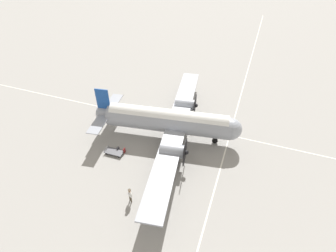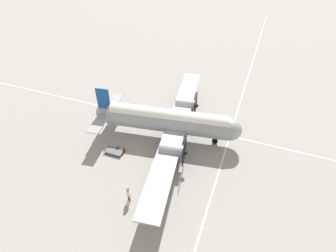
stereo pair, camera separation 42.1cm
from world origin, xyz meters
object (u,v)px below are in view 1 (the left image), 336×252
at_px(airliner_main, 172,121).
at_px(suitcase_near_door, 118,149).
at_px(suitcase_upright_spare, 124,151).
at_px(traffic_cone, 177,155).
at_px(baggage_cart, 114,152).
at_px(crew_foreground, 130,194).

relative_size(airliner_main, suitcase_near_door, 47.53).
bearing_deg(suitcase_upright_spare, suitcase_near_door, 89.41).
height_order(suitcase_near_door, traffic_cone, traffic_cone).
bearing_deg(traffic_cone, suitcase_upright_spare, 102.78).
height_order(airliner_main, baggage_cart, airliner_main).
xyz_separation_m(crew_foreground, suitcase_near_door, (5.87, 4.57, -0.81)).
bearing_deg(suitcase_upright_spare, traffic_cone, -77.22).
relative_size(crew_foreground, suitcase_upright_spare, 2.66).
distance_m(crew_foreground, suitcase_upright_spare, 7.00).
relative_size(airliner_main, suitcase_upright_spare, 41.88).
bearing_deg(traffic_cone, baggage_cart, 105.20).
xyz_separation_m(crew_foreground, baggage_cart, (5.31, 4.79, -0.80)).
bearing_deg(suitcase_near_door, traffic_cone, -78.78).
xyz_separation_m(suitcase_near_door, baggage_cart, (-0.56, 0.22, 0.01)).
xyz_separation_m(airliner_main, crew_foreground, (-10.36, 0.53, -1.49)).
distance_m(airliner_main, baggage_cart, 7.69).
height_order(suitcase_upright_spare, traffic_cone, suitcase_upright_spare).
xyz_separation_m(airliner_main, suitcase_near_door, (-4.49, 5.10, -2.30)).
height_order(airliner_main, traffic_cone, airliner_main).
distance_m(airliner_main, suitcase_near_door, 7.18).
height_order(crew_foreground, suitcase_near_door, crew_foreground).
bearing_deg(baggage_cart, crew_foreground, -48.89).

